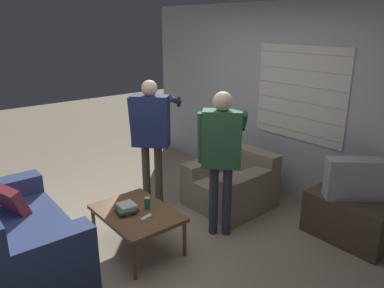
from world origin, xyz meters
TOP-DOWN VIEW (x-y plane):
  - ground_plane at (0.00, 0.00)m, footprint 16.00×16.00m
  - wall_back at (0.01, 2.03)m, footprint 5.20×0.08m
  - couch_blue at (-0.43, -1.32)m, footprint 1.69×0.91m
  - armchair_beige at (-0.04, 1.26)m, footprint 0.94×0.94m
  - coffee_table at (0.04, -0.23)m, footprint 0.93×0.67m
  - tv_stand at (1.35, 1.66)m, footprint 0.88×0.52m
  - tv at (1.35, 1.67)m, footprint 0.55×0.58m
  - person_left_standing at (-0.65, 0.43)m, footprint 0.53×0.85m
  - person_right_standing at (0.37, 0.65)m, footprint 0.49×0.79m
  - book_stack at (-0.01, -0.32)m, footprint 0.25×0.22m
  - soda_can at (0.06, -0.11)m, footprint 0.07×0.07m
  - spare_remote at (0.24, -0.23)m, footprint 0.07×0.14m

SIDE VIEW (x-z plane):
  - ground_plane at x=0.00m, z-range 0.00..0.00m
  - tv_stand at x=1.35m, z-range 0.00..0.49m
  - armchair_beige at x=-0.04m, z-range -0.07..0.64m
  - couch_blue at x=-0.43m, z-range -0.11..0.77m
  - coffee_table at x=0.04m, z-range 0.18..0.61m
  - spare_remote at x=0.24m, z-range 0.43..0.45m
  - book_stack at x=-0.01m, z-range 0.43..0.52m
  - soda_can at x=0.06m, z-range 0.43..0.56m
  - tv at x=1.35m, z-range 0.49..0.93m
  - person_right_standing at x=0.37m, z-range 0.21..1.84m
  - person_left_standing at x=-0.65m, z-range 0.22..1.87m
  - wall_back at x=0.01m, z-range 0.01..2.56m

